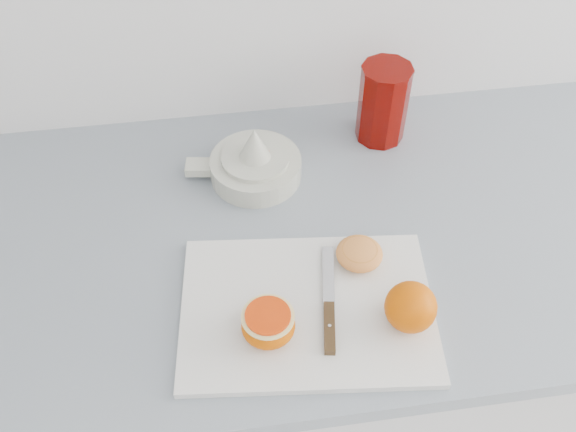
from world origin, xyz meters
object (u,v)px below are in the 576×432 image
(cutting_board, at_px, (307,309))
(red_tumbler, at_px, (383,106))
(half_orange, at_px, (268,324))
(citrus_juicer, at_px, (254,164))
(counter, at_px, (303,364))

(cutting_board, height_order, red_tumbler, red_tumbler)
(cutting_board, relative_size, red_tumbler, 2.44)
(cutting_board, relative_size, half_orange, 4.86)
(cutting_board, relative_size, citrus_juicer, 1.81)
(half_orange, bearing_deg, counter, 65.68)
(counter, height_order, citrus_juicer, citrus_juicer)
(citrus_juicer, relative_size, red_tumbler, 1.35)
(counter, bearing_deg, cutting_board, -100.13)
(counter, xyz_separation_m, half_orange, (-0.09, -0.19, 0.48))
(counter, bearing_deg, red_tumbler, 50.68)
(counter, xyz_separation_m, cutting_board, (-0.03, -0.16, 0.45))
(citrus_juicer, xyz_separation_m, red_tumbler, (0.23, 0.07, 0.04))
(cutting_board, height_order, half_orange, half_orange)
(cutting_board, height_order, citrus_juicer, citrus_juicer)
(counter, relative_size, citrus_juicer, 11.54)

